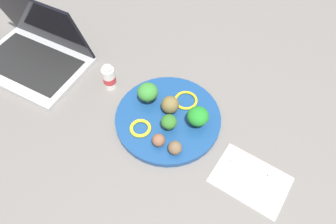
{
  "coord_description": "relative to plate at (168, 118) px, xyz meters",
  "views": [
    {
      "loc": [
        0.27,
        -0.38,
        0.68
      ],
      "look_at": [
        0.0,
        0.0,
        0.04
      ],
      "focal_mm": 33.05,
      "sensor_mm": 36.0,
      "label": 1
    }
  ],
  "objects": [
    {
      "name": "meatball_near_rim",
      "position": [
        -0.01,
        0.02,
        0.03
      ],
      "size": [
        0.05,
        0.05,
        0.05
      ],
      "primitive_type": "sphere",
      "color": "brown",
      "rests_on": "plate"
    },
    {
      "name": "broccoli_floret_front_left",
      "position": [
        0.07,
        0.02,
        0.04
      ],
      "size": [
        0.05,
        0.05,
        0.06
      ],
      "color": "#A9C981",
      "rests_on": "plate"
    },
    {
      "name": "ground_plane",
      "position": [
        0.0,
        0.0,
        -0.01
      ],
      "size": [
        4.0,
        4.0,
        0.0
      ],
      "primitive_type": "plane",
      "color": "slate"
    },
    {
      "name": "meatball_mid_right",
      "position": [
        0.03,
        -0.08,
        0.02
      ],
      "size": [
        0.03,
        0.03,
        0.03
      ],
      "primitive_type": "sphere",
      "color": "brown",
      "rests_on": "plate"
    },
    {
      "name": "napkin",
      "position": [
        0.26,
        -0.03,
        -0.01
      ],
      "size": [
        0.17,
        0.13,
        0.01
      ],
      "primitive_type": "cube",
      "rotation": [
        0.0,
        0.0,
        0.04
      ],
      "color": "white",
      "rests_on": "ground_plane"
    },
    {
      "name": "plate",
      "position": [
        0.0,
        0.0,
        0.0
      ],
      "size": [
        0.28,
        0.28,
        0.02
      ],
      "primitive_type": "cylinder",
      "color": "navy",
      "rests_on": "ground_plane"
    },
    {
      "name": "pepper_ring_back_right",
      "position": [
        -0.03,
        -0.07,
        0.01
      ],
      "size": [
        0.07,
        0.07,
        0.01
      ],
      "primitive_type": "torus",
      "rotation": [
        0.0,
        0.0,
        3.51
      ],
      "color": "yellow",
      "rests_on": "plate"
    },
    {
      "name": "pepper_ring_far_rim",
      "position": [
        0.01,
        0.07,
        0.01
      ],
      "size": [
        0.09,
        0.09,
        0.01
      ],
      "primitive_type": "torus",
      "rotation": [
        0.0,
        0.0,
        4.05
      ],
      "color": "yellow",
      "rests_on": "plate"
    },
    {
      "name": "fork",
      "position": [
        0.26,
        -0.01,
        -0.0
      ],
      "size": [
        0.12,
        0.03,
        0.01
      ],
      "color": "silver",
      "rests_on": "napkin"
    },
    {
      "name": "meatball_front_right",
      "position": [
        0.07,
        -0.07,
        0.03
      ],
      "size": [
        0.03,
        0.03,
        0.03
      ],
      "primitive_type": "sphere",
      "color": "brown",
      "rests_on": "plate"
    },
    {
      "name": "yogurt_bottle",
      "position": [
        -0.2,
        0.0,
        0.03
      ],
      "size": [
        0.04,
        0.04,
        0.08
      ],
      "color": "white",
      "rests_on": "ground_plane"
    },
    {
      "name": "laptop",
      "position": [
        -0.45,
        -0.06,
        0.03
      ],
      "size": [
        0.35,
        0.26,
        0.21
      ],
      "color": "#BCBCBC",
      "rests_on": "ground_plane"
    },
    {
      "name": "knife",
      "position": [
        0.27,
        -0.04,
        -0.0
      ],
      "size": [
        0.15,
        0.03,
        0.01
      ],
      "color": "silver",
      "rests_on": "napkin"
    },
    {
      "name": "broccoli_floret_front_right",
      "position": [
        -0.07,
        0.01,
        0.04
      ],
      "size": [
        0.06,
        0.06,
        0.06
      ],
      "color": "#97D081",
      "rests_on": "plate"
    },
    {
      "name": "broccoli_floret_back_right",
      "position": [
        0.02,
        -0.03,
        0.04
      ],
      "size": [
        0.04,
        0.04,
        0.05
      ],
      "color": "#9BC875",
      "rests_on": "plate"
    }
  ]
}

